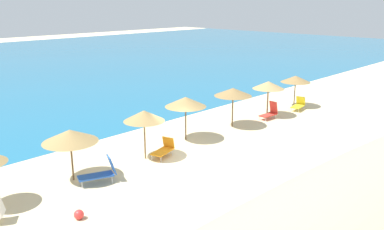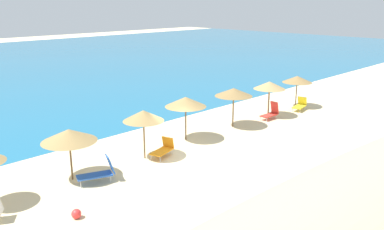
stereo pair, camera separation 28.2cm
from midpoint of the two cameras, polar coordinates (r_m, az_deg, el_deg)
ground_plane at (r=21.74m, az=-0.76°, el=-5.93°), size 160.00×160.00×0.00m
dune_ridge at (r=15.20m, az=22.60°, el=-12.28°), size 38.19×7.50×2.35m
beach_umbrella_2 at (r=19.19m, az=-16.41°, el=-2.75°), size 2.51×2.51×2.44m
beach_umbrella_3 at (r=21.01m, az=-6.42°, el=-0.10°), size 2.13×2.13×2.61m
beach_umbrella_4 at (r=23.70m, az=-0.55°, el=1.85°), size 2.42×2.42×2.64m
beach_umbrella_5 at (r=26.42m, az=6.14°, el=3.19°), size 2.43×2.43×2.60m
beach_umbrella_6 at (r=29.26m, az=11.05°, el=4.09°), size 2.24×2.24×2.55m
beach_umbrella_7 at (r=32.42m, az=14.72°, el=4.85°), size 2.26×2.26×2.47m
lounge_chair_0 at (r=19.13m, az=-12.37°, el=-7.77°), size 1.81×1.21×1.23m
lounge_chair_2 at (r=31.94m, az=15.09°, el=1.36°), size 1.48×0.91×0.97m
lounge_chair_3 at (r=21.72m, az=-3.64°, el=-4.75°), size 1.54×1.02×0.97m
lounge_chair_4 at (r=29.14m, az=11.23°, el=0.35°), size 1.45×0.69×1.19m
beach_ball at (r=16.50m, az=-15.37°, el=-13.16°), size 0.38×0.38×0.38m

